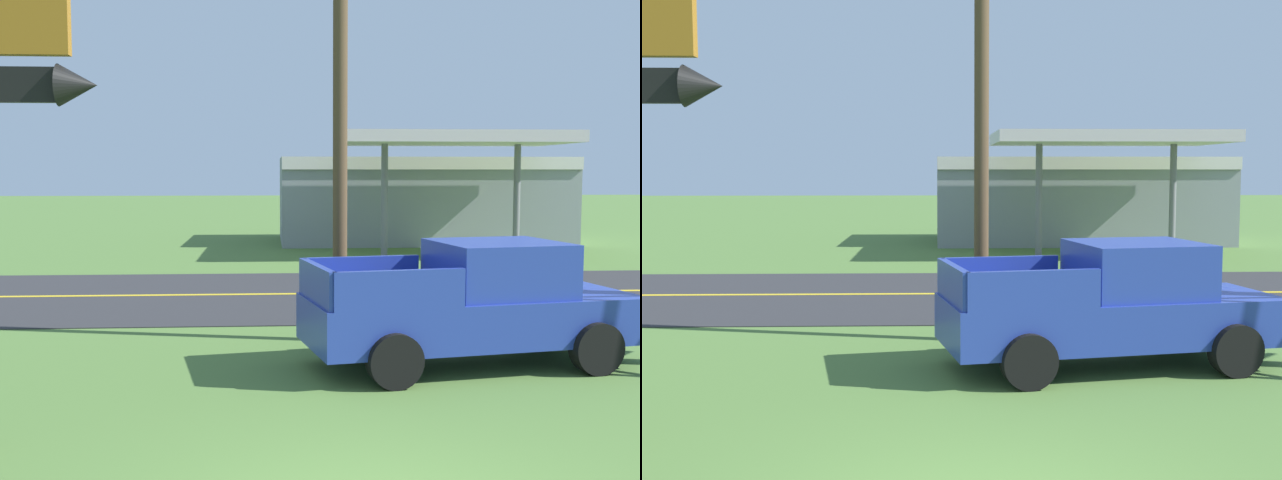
% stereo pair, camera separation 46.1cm
% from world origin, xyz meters
% --- Properties ---
extents(road_asphalt, '(140.00, 8.00, 0.02)m').
position_xyz_m(road_asphalt, '(0.00, 13.00, 0.01)').
color(road_asphalt, '#2B2B2D').
rests_on(road_asphalt, ground).
extents(road_centre_line, '(126.00, 0.20, 0.01)m').
position_xyz_m(road_centre_line, '(0.00, 13.00, 0.02)').
color(road_centre_line, gold).
rests_on(road_centre_line, road_asphalt).
extents(utility_pole, '(1.85, 0.26, 9.96)m').
position_xyz_m(utility_pole, '(0.33, 7.61, 5.29)').
color(utility_pole, brown).
rests_on(utility_pole, ground).
extents(gas_station, '(12.00, 11.50, 4.40)m').
position_xyz_m(gas_station, '(5.57, 27.29, 1.94)').
color(gas_station, gray).
rests_on(gas_station, ground).
extents(pickup_blue_parked_on_lawn, '(5.47, 2.94, 1.96)m').
position_xyz_m(pickup_blue_parked_on_lawn, '(2.30, 5.65, 0.96)').
color(pickup_blue_parked_on_lawn, '#233893').
rests_on(pickup_blue_parked_on_lawn, ground).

